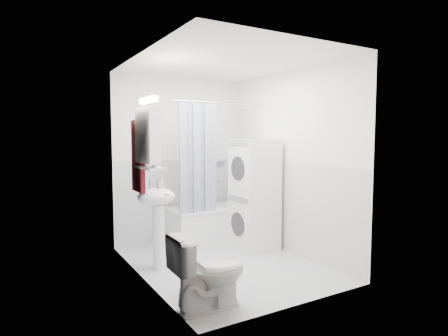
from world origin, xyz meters
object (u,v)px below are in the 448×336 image
washer_dryer (254,194)px  toilet (209,272)px  sink (157,209)px  bathtub (215,222)px

washer_dryer → toilet: bearing=-136.3°
sink → washer_dryer: (1.43, 0.09, 0.05)m
washer_dryer → bathtub: bearing=118.6°
bathtub → toilet: size_ratio=1.99×
bathtub → sink: (-1.13, -0.66, 0.41)m
bathtub → sink: sink is taller
sink → bathtub: bearing=30.2°
sink → toilet: 1.26m
sink → toilet: size_ratio=1.51×
washer_dryer → toilet: size_ratio=2.18×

